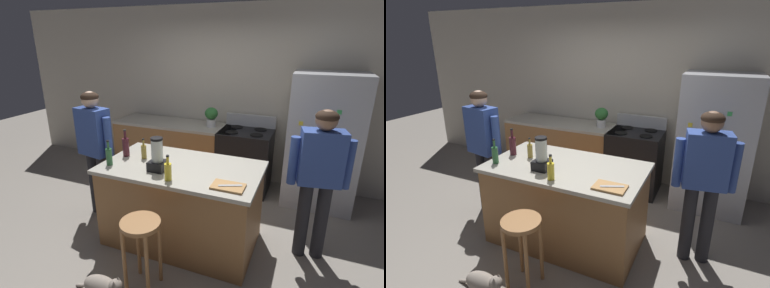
{
  "view_description": "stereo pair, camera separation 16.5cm",
  "coord_description": "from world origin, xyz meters",
  "views": [
    {
      "loc": [
        1.23,
        -2.69,
        2.21
      ],
      "look_at": [
        0.0,
        0.3,
        1.07
      ],
      "focal_mm": 28.18,
      "sensor_mm": 36.0,
      "label": 1
    },
    {
      "loc": [
        1.38,
        -2.62,
        2.21
      ],
      "look_at": [
        0.0,
        0.3,
        1.07
      ],
      "focal_mm": 28.18,
      "sensor_mm": 36.0,
      "label": 2
    }
  ],
  "objects": [
    {
      "name": "potted_plant",
      "position": [
        -0.2,
        1.55,
        1.09
      ],
      "size": [
        0.2,
        0.2,
        0.3
      ],
      "color": "silver",
      "rests_on": "back_counter_run"
    },
    {
      "name": "kitchen_island",
      "position": [
        0.0,
        0.0,
        0.46
      ],
      "size": [
        1.69,
        0.97,
        0.92
      ],
      "color": "#9E6B3D",
      "rests_on": "ground_plane"
    },
    {
      "name": "back_wall",
      "position": [
        0.0,
        1.95,
        1.35
      ],
      "size": [
        8.0,
        0.1,
        2.7
      ],
      "primitive_type": "cube",
      "color": "beige",
      "rests_on": "ground_plane"
    },
    {
      "name": "bar_stool",
      "position": [
        -0.04,
        -0.78,
        0.54
      ],
      "size": [
        0.36,
        0.36,
        0.7
      ],
      "color": "#9E6B3D",
      "rests_on": "ground_plane"
    },
    {
      "name": "person_by_island_left",
      "position": [
        -1.22,
        0.1,
        0.98
      ],
      "size": [
        0.6,
        0.29,
        1.62
      ],
      "color": "#26262B",
      "rests_on": "ground_plane"
    },
    {
      "name": "bottle_wine",
      "position": [
        -0.71,
        0.03,
        1.04
      ],
      "size": [
        0.08,
        0.08,
        0.32
      ],
      "color": "#471923",
      "rests_on": "kitchen_island"
    },
    {
      "name": "bottle_soda",
      "position": [
        0.02,
        -0.36,
        1.01
      ],
      "size": [
        0.07,
        0.07,
        0.26
      ],
      "color": "yellow",
      "rests_on": "kitchen_island"
    },
    {
      "name": "ground_plane",
      "position": [
        0.0,
        0.0,
        0.0
      ],
      "size": [
        14.0,
        14.0,
        0.0
      ],
      "primitive_type": "plane",
      "color": "gray"
    },
    {
      "name": "refrigerator",
      "position": [
        1.4,
        1.5,
        0.9
      ],
      "size": [
        0.9,
        0.73,
        1.81
      ],
      "color": "#B7BABF",
      "rests_on": "ground_plane"
    },
    {
      "name": "back_counter_run",
      "position": [
        -0.8,
        1.55,
        0.46
      ],
      "size": [
        2.0,
        0.64,
        0.92
      ],
      "color": "#9E6B3D",
      "rests_on": "ground_plane"
    },
    {
      "name": "stove_range",
      "position": [
        0.36,
        1.52,
        0.47
      ],
      "size": [
        0.76,
        0.65,
        1.1
      ],
      "color": "black",
      "rests_on": "ground_plane"
    },
    {
      "name": "blender_appliance",
      "position": [
        -0.18,
        -0.19,
        1.07
      ],
      "size": [
        0.17,
        0.17,
        0.35
      ],
      "color": "black",
      "rests_on": "kitchen_island"
    },
    {
      "name": "person_by_sink_right",
      "position": [
        1.36,
        0.27,
        0.97
      ],
      "size": [
        0.6,
        0.29,
        1.6
      ],
      "color": "#26262B",
      "rests_on": "ground_plane"
    },
    {
      "name": "cat",
      "position": [
        -0.31,
        -1.04,
        0.11
      ],
      "size": [
        0.52,
        0.18,
        0.26
      ],
      "color": "gray",
      "rests_on": "ground_plane"
    },
    {
      "name": "chef_knife",
      "position": [
        0.62,
        -0.29,
        0.94
      ],
      "size": [
        0.21,
        0.12,
        0.01
      ],
      "primitive_type": "cube",
      "rotation": [
        0.0,
        0.0,
        0.41
      ],
      "color": "#B7BABF",
      "rests_on": "cutting_board"
    },
    {
      "name": "bottle_olive_oil",
      "position": [
        -0.73,
        -0.26,
        1.02
      ],
      "size": [
        0.07,
        0.07,
        0.28
      ],
      "color": "#2D6638",
      "rests_on": "kitchen_island"
    },
    {
      "name": "cutting_board",
      "position": [
        0.6,
        -0.29,
        0.93
      ],
      "size": [
        0.3,
        0.2,
        0.02
      ],
      "primitive_type": "cube",
      "color": "#B7844C",
      "rests_on": "kitchen_island"
    },
    {
      "name": "bottle_vinegar",
      "position": [
        -0.48,
        0.03,
        1.01
      ],
      "size": [
        0.06,
        0.06,
        0.24
      ],
      "color": "olive",
      "rests_on": "kitchen_island"
    }
  ]
}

